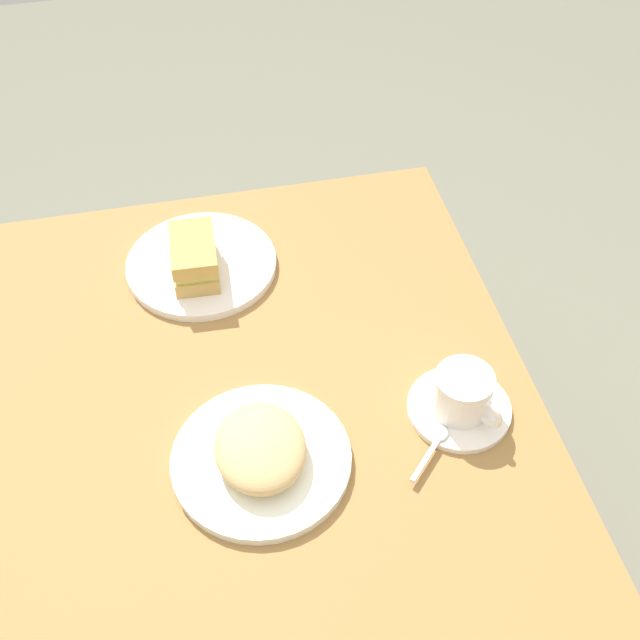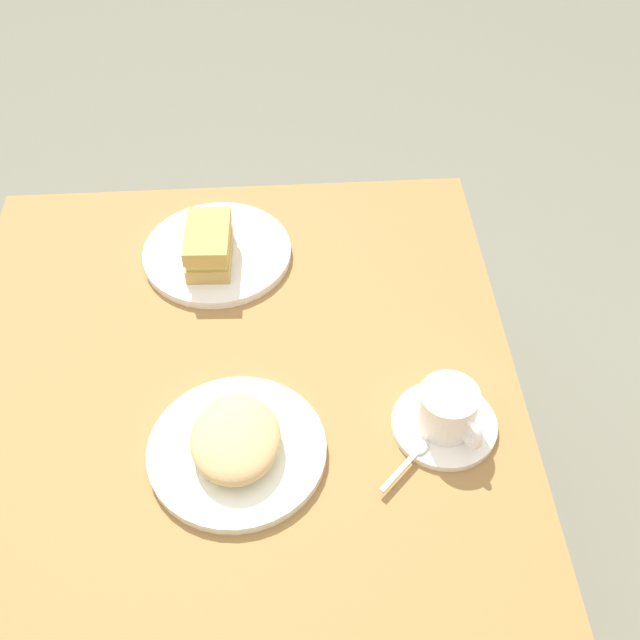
# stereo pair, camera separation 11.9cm
# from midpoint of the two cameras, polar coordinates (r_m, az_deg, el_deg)

# --- Properties ---
(dining_table) EXTENTS (1.23, 0.82, 0.72)m
(dining_table) POSITION_cam_midpoint_polar(r_m,az_deg,el_deg) (1.13, -7.08, -13.89)
(dining_table) COLOR olive
(dining_table) RESTS_ON ground_plane
(sandwich_plate) EXTENTS (0.24, 0.24, 0.01)m
(sandwich_plate) POSITION_cam_midpoint_polar(r_m,az_deg,el_deg) (1.33, -10.98, 3.79)
(sandwich_plate) COLOR white
(sandwich_plate) RESTS_ON dining_table
(sandwich_front) EXTENTS (0.12, 0.07, 0.06)m
(sandwich_front) POSITION_cam_midpoint_polar(r_m,az_deg,el_deg) (1.29, -11.57, 4.28)
(sandwich_front) COLOR tan
(sandwich_front) RESTS_ON sandwich_plate
(coffee_saucer) EXTENTS (0.15, 0.15, 0.01)m
(coffee_saucer) POSITION_cam_midpoint_polar(r_m,az_deg,el_deg) (1.13, 6.88, -6.45)
(coffee_saucer) COLOR white
(coffee_saucer) RESTS_ON dining_table
(coffee_cup) EXTENTS (0.10, 0.08, 0.07)m
(coffee_cup) POSITION_cam_midpoint_polar(r_m,az_deg,el_deg) (1.10, 7.13, -5.31)
(coffee_cup) COLOR white
(coffee_cup) RESTS_ON coffee_saucer
(spoon) EXTENTS (0.08, 0.08, 0.01)m
(spoon) POSITION_cam_midpoint_polar(r_m,az_deg,el_deg) (1.08, 5.06, -8.99)
(spoon) COLOR silver
(spoon) RESTS_ON coffee_saucer
(side_plate) EXTENTS (0.24, 0.24, 0.01)m
(side_plate) POSITION_cam_midpoint_polar(r_m,az_deg,el_deg) (1.08, -7.41, -10.02)
(side_plate) COLOR white
(side_plate) RESTS_ON dining_table
(side_food_pile) EXTENTS (0.14, 0.12, 0.04)m
(side_food_pile) POSITION_cam_midpoint_polar(r_m,az_deg,el_deg) (1.06, -7.56, -9.18)
(side_food_pile) COLOR tan
(side_food_pile) RESTS_ON side_plate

